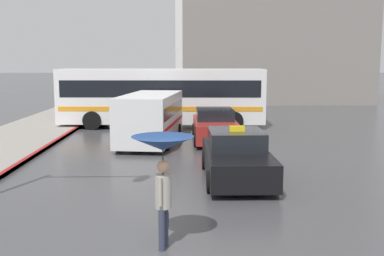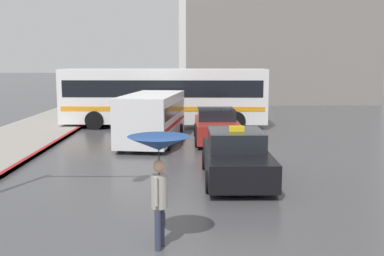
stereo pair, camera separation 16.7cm
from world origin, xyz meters
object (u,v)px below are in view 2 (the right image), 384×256
ambulance_van (152,116)px  pedestrian_with_umbrella (159,156)px  sedan_red (216,126)px  city_bus (164,95)px  taxi (236,157)px

ambulance_van → pedestrian_with_umbrella: pedestrian_with_umbrella is taller
sedan_red → pedestrian_with_umbrella: 11.74m
ambulance_van → city_bus: 5.07m
taxi → city_bus: city_bus is taller
ambulance_van → sedan_red: bearing=-163.3°
taxi → pedestrian_with_umbrella: (-1.95, -5.00, 1.08)m
sedan_red → ambulance_van: bearing=9.2°
pedestrian_with_umbrella → city_bus: bearing=16.6°
taxi → ambulance_van: bearing=-64.3°
sedan_red → city_bus: 5.34m
sedan_red → city_bus: size_ratio=0.40×
taxi → ambulance_van: size_ratio=0.77×
taxi → ambulance_van: 6.80m
pedestrian_with_umbrella → sedan_red: bearing=5.2°
sedan_red → taxi: bearing=91.4°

